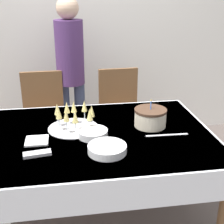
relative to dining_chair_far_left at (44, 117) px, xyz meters
The scene contains 13 objects.
ground_plane 1.11m from the dining_chair_far_left, 67.11° to the right, with size 12.00×12.00×0.00m, color #564C47.
wall_back 1.14m from the dining_chair_far_left, 60.55° to the left, with size 8.00×0.05×2.70m.
dining_table 0.99m from the dining_chair_far_left, 67.11° to the right, with size 1.72×1.17×0.75m.
dining_chair_far_left is the anchor object (origin of this frame).
dining_chair_far_right 0.76m from the dining_chair_far_left, ahead, with size 0.44×0.44×0.95m.
birthday_cake 1.22m from the dining_chair_far_left, 45.10° to the right, with size 0.24×0.24×0.21m.
champagne_tray 0.90m from the dining_chair_far_left, 71.09° to the right, with size 0.37×0.37×0.18m.
plate_stack_main 1.30m from the dining_chair_far_left, 68.68° to the right, with size 0.24×0.24×0.05m.
plate_stack_dessert 1.06m from the dining_chair_far_left, 67.38° to the right, with size 0.21×0.21×0.05m.
cake_knife 1.38m from the dining_chair_far_left, 48.05° to the right, with size 0.30×0.03×0.00m.
fork_pile 1.18m from the dining_chair_far_left, 88.37° to the right, with size 0.18×0.08×0.02m.
napkin_pile 1.00m from the dining_chair_far_left, 88.95° to the right, with size 0.15×0.15×0.01m.
person_standing 0.58m from the dining_chair_far_left, 36.66° to the left, with size 0.28×0.28×1.63m.
Camera 1 is at (-0.15, -1.98, 1.70)m, focal length 50.00 mm.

